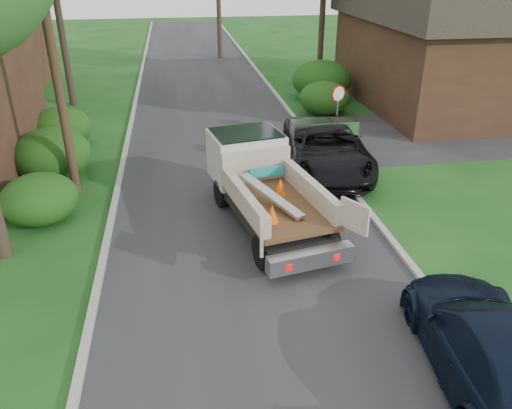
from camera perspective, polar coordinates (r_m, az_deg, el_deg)
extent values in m
plane|color=#154313|center=(14.05, -0.39, -5.67)|extent=(120.00, 120.00, 0.00)
cube|color=#28282B|center=(23.07, -4.25, 7.57)|extent=(8.00, 90.00, 0.02)
cube|color=#28282B|center=(26.02, 23.56, 7.64)|extent=(16.00, 7.00, 0.02)
cube|color=#9E9E99|center=(23.10, -14.51, 6.95)|extent=(0.20, 90.00, 0.12)
cube|color=#9E9E99|center=(23.73, 5.74, 8.20)|extent=(0.20, 90.00, 0.12)
cylinder|color=slate|center=(22.84, 9.19, 9.73)|extent=(0.06, 0.06, 2.00)
cylinder|color=#B20A0A|center=(22.55, 9.40, 12.40)|extent=(0.71, 0.32, 0.76)
cylinder|color=#382619|center=(17.33, -22.37, 16.42)|extent=(0.30, 0.30, 10.00)
cube|color=#3B2218|center=(30.16, 21.11, 14.89)|extent=(9.00, 12.00, 4.50)
cube|color=#332B26|center=(29.78, 22.12, 20.60)|extent=(9.72, 12.96, 1.60)
ellipsoid|color=#173B0D|center=(16.80, -23.50, 0.60)|extent=(2.34, 2.34, 1.53)
ellipsoid|color=#173B0D|center=(19.95, -22.35, 5.34)|extent=(2.86, 2.86, 1.87)
ellipsoid|color=#173B0D|center=(23.28, -21.40, 8.17)|extent=(2.60, 2.60, 1.70)
ellipsoid|color=#173B0D|center=(26.73, 7.80, 11.96)|extent=(2.60, 2.60, 1.70)
ellipsoid|color=#173B0D|center=(29.66, 7.51, 13.94)|extent=(3.38, 3.38, 2.21)
cylinder|color=#2D2119|center=(29.45, -21.54, 19.06)|extent=(0.36, 0.36, 9.00)
cylinder|color=#2D2119|center=(33.24, 7.59, 20.79)|extent=(0.36, 0.36, 8.50)
cylinder|color=black|center=(16.52, -3.95, 1.30)|extent=(0.47, 0.96, 0.92)
cylinder|color=black|center=(17.09, 2.31, 2.24)|extent=(0.47, 0.96, 0.92)
cylinder|color=black|center=(13.28, 0.79, -5.46)|extent=(0.47, 0.96, 0.92)
cylinder|color=black|center=(13.98, 8.27, -3.97)|extent=(0.47, 0.96, 0.92)
cube|color=black|center=(15.15, 1.51, -0.37)|extent=(3.10, 6.20, 0.25)
cube|color=silver|center=(16.63, -1.14, 5.55)|extent=(2.55, 2.22, 1.58)
cube|color=black|center=(16.44, -1.15, 7.38)|extent=(2.37, 2.04, 0.56)
cube|color=#472D19|center=(14.39, 2.56, -0.21)|extent=(2.89, 4.03, 0.12)
cube|color=beige|center=(15.71, 0.07, 4.47)|extent=(2.23, 0.52, 1.02)
cube|color=beige|center=(13.91, -1.31, 0.46)|extent=(0.89, 3.46, 0.61)
cube|color=beige|center=(14.62, 6.30, 1.65)|extent=(0.89, 3.46, 0.61)
cube|color=silver|center=(12.88, 6.22, -6.19)|extent=(2.37, 0.79, 0.46)
cube|color=#B20505|center=(12.50, 3.82, -7.20)|extent=(0.17, 0.07, 0.16)
cube|color=#B20505|center=(13.02, 9.22, -6.02)|extent=(0.17, 0.07, 0.16)
cube|color=beige|center=(12.08, 0.65, -3.31)|extent=(0.23, 0.92, 0.82)
cube|color=beige|center=(13.09, 11.18, -1.35)|extent=(0.54, 0.83, 0.82)
cube|color=silver|center=(14.25, 1.67, 1.08)|extent=(1.54, 2.47, 0.47)
cone|color=#F2590A|center=(13.30, 1.84, -1.05)|extent=(0.43, 0.43, 0.51)
cone|color=#F2590A|center=(14.87, 2.79, 2.06)|extent=(0.43, 0.43, 0.51)
cube|color=#148C84|center=(15.63, 1.27, 3.77)|extent=(1.12, 0.31, 0.29)
imported|color=black|center=(19.45, 8.06, 6.48)|extent=(3.87, 6.80, 1.79)
imported|color=black|center=(10.88, 25.32, -14.66)|extent=(2.92, 5.67, 1.57)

